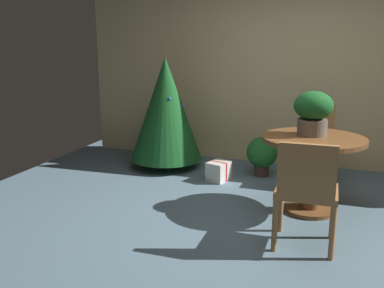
# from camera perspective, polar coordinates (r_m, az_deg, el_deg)

# --- Properties ---
(ground_plane) EXTENTS (6.60, 6.60, 0.00)m
(ground_plane) POSITION_cam_1_polar(r_m,az_deg,el_deg) (3.87, 10.96, -11.25)
(ground_plane) COLOR slate
(back_wall_panel) EXTENTS (6.00, 0.10, 2.60)m
(back_wall_panel) POSITION_cam_1_polar(r_m,az_deg,el_deg) (5.72, 14.66, 10.01)
(back_wall_panel) COLOR beige
(back_wall_panel) RESTS_ON ground_plane
(round_dining_table) EXTENTS (0.97, 0.97, 0.75)m
(round_dining_table) POSITION_cam_1_polar(r_m,az_deg,el_deg) (4.16, 16.14, -2.14)
(round_dining_table) COLOR brown
(round_dining_table) RESTS_ON ground_plane
(flower_vase) EXTENTS (0.37, 0.37, 0.43)m
(flower_vase) POSITION_cam_1_polar(r_m,az_deg,el_deg) (4.15, 16.26, 4.40)
(flower_vase) COLOR #665B51
(flower_vase) RESTS_ON round_dining_table
(wooden_chair_far) EXTENTS (0.41, 0.43, 0.92)m
(wooden_chair_far) POSITION_cam_1_polar(r_m,az_deg,el_deg) (5.06, 16.68, 0.56)
(wooden_chair_far) COLOR #9E6B3D
(wooden_chair_far) RESTS_ON ground_plane
(wooden_chair_near) EXTENTS (0.48, 0.43, 0.89)m
(wooden_chair_near) POSITION_cam_1_polar(r_m,az_deg,el_deg) (3.38, 15.41, -5.83)
(wooden_chair_near) COLOR #9E6B3D
(wooden_chair_near) RESTS_ON ground_plane
(holiday_tree) EXTENTS (0.95, 0.95, 1.45)m
(holiday_tree) POSITION_cam_1_polar(r_m,az_deg,el_deg) (5.46, -3.61, 4.82)
(holiday_tree) COLOR brown
(holiday_tree) RESTS_ON ground_plane
(gift_box_cream) EXTENTS (0.29, 0.32, 0.23)m
(gift_box_cream) POSITION_cam_1_polar(r_m,az_deg,el_deg) (5.03, 3.69, -3.74)
(gift_box_cream) COLOR silver
(gift_box_cream) RESTS_ON ground_plane
(potted_plant) EXTENTS (0.38, 0.38, 0.49)m
(potted_plant) POSITION_cam_1_polar(r_m,az_deg,el_deg) (5.24, 9.58, -1.33)
(potted_plant) COLOR #4C382D
(potted_plant) RESTS_ON ground_plane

